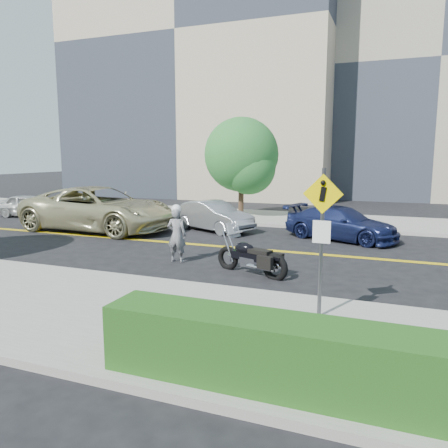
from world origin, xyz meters
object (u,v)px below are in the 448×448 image
motorcyclist (177,234)px  pedestrian_sign (322,229)px  parked_car_silver (213,216)px  parked_car_blue (341,223)px  suv (99,209)px  motorcycle (251,249)px  parked_car_white (29,206)px

motorcyclist → pedestrian_sign: bearing=141.6°
parked_car_silver → parked_car_blue: (5.65, -0.07, -0.01)m
pedestrian_sign → motorcyclist: pedestrian_sign is taller
suv → parked_car_blue: suv is taller
parked_car_blue → pedestrian_sign: bearing=-156.5°
motorcyclist → motorcycle: 2.71m
motorcyclist → suv: (-6.03, 4.04, 0.07)m
suv → motorcyclist: bearing=-122.0°
motorcycle → parked_car_blue: 6.53m
motorcyclist → suv: size_ratio=0.26×
motorcycle → suv: size_ratio=0.33×
motorcyclist → parked_car_silver: size_ratio=0.45×
suv → parked_car_blue: size_ratio=1.55×
parked_car_silver → parked_car_blue: 5.65m
motorcycle → parked_car_silver: bearing=140.8°
motorcyclist → parked_car_silver: bearing=-81.6°
motorcycle → suv: 9.81m
motorcycle → pedestrian_sign: bearing=-32.2°
parked_car_white → motorcycle: bearing=-119.8°
pedestrian_sign → parked_car_silver: pedestrian_sign is taller
parked_car_blue → suv: bearing=119.0°
parked_car_white → pedestrian_sign: bearing=-125.0°
pedestrian_sign → parked_car_blue: size_ratio=0.65×
parked_car_silver → parked_car_blue: bearing=-66.3°
motorcycle → parked_car_silver: size_ratio=0.58×
motorcyclist → parked_car_silver: 5.95m
parked_car_silver → suv: bearing=134.8°
suv → parked_car_silver: (4.84, 1.79, -0.32)m
motorcyclist → parked_car_white: (-12.38, 6.28, -0.30)m
suv → parked_car_blue: 10.64m
suv → parked_car_blue: (10.49, 1.72, -0.33)m
parked_car_white → parked_car_silver: 11.20m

